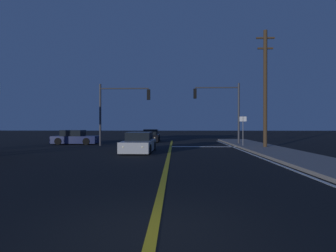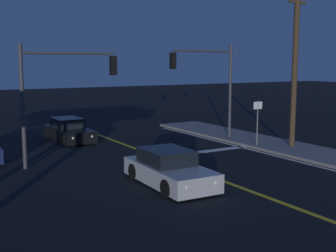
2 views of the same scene
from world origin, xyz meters
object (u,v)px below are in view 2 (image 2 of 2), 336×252
traffic_signal_far_left (60,84)px  street_sign_corner (258,116)px  utility_pole_right (295,61)px  car_lead_oncoming_silver (169,170)px  traffic_signal_near_right (210,77)px  car_parked_curb_black (69,131)px

traffic_signal_far_left → street_sign_corner: bearing=-7.6°
traffic_signal_far_left → utility_pole_right: size_ratio=0.60×
traffic_signal_far_left → utility_pole_right: (11.88, -2.62, 1.06)m
car_lead_oncoming_silver → traffic_signal_near_right: traffic_signal_near_right is taller
car_parked_curb_black → utility_pole_right: (9.62, -8.66, 4.14)m
car_lead_oncoming_silver → utility_pole_right: utility_pole_right is taller
traffic_signal_near_right → utility_pole_right: bearing=123.2°
car_lead_oncoming_silver → utility_pole_right: bearing=-161.9°
utility_pole_right → street_sign_corner: utility_pole_right is taller
car_lead_oncoming_silver → street_sign_corner: street_sign_corner is taller
car_lead_oncoming_silver → utility_pole_right: 10.64m
car_lead_oncoming_silver → traffic_signal_far_left: 6.69m
car_parked_curb_black → utility_pole_right: size_ratio=0.50×
car_lead_oncoming_silver → traffic_signal_far_left: traffic_signal_far_left is taller
traffic_signal_near_right → car_parked_curb_black: bearing=-33.6°
street_sign_corner → traffic_signal_near_right: bearing=113.8°
car_lead_oncoming_silver → car_parked_curb_black: same height
car_parked_curb_black → traffic_signal_near_right: bearing=145.5°
car_parked_curb_black → traffic_signal_far_left: (-2.26, -6.03, 3.09)m
car_parked_curb_black → traffic_signal_near_right: size_ratio=0.81×
traffic_signal_near_right → street_sign_corner: (1.23, -2.80, -2.09)m
car_parked_curb_black → utility_pole_right: bearing=137.1°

